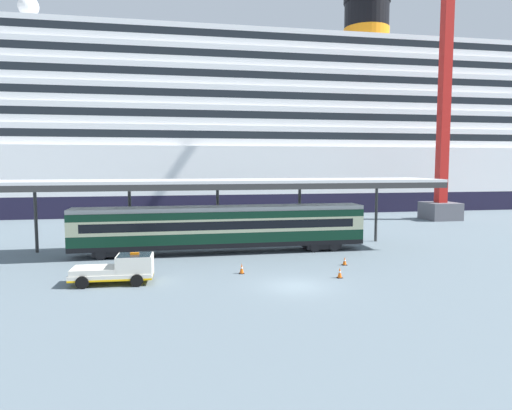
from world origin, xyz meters
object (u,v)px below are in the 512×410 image
Objects in this scene: service_truck at (120,268)px; traffic_cone_far at (340,273)px; cruise_ship at (307,136)px; dockside_crane at (452,77)px; train_carriage at (221,227)px; traffic_cone_mid at (345,261)px; traffic_cone_near at (242,269)px.

traffic_cone_far is at bearing -5.04° from service_truck.
dockside_crane is (13.00, -25.03, 6.61)m from cruise_ship.
train_carriage is 11.17m from traffic_cone_mid.
dockside_crane is at bearing 28.50° from train_carriage.
traffic_cone_far is 0.01× the size of dockside_crane.
traffic_cone_far is at bearing -20.82° from traffic_cone_near.
traffic_cone_near is at bearing 8.01° from service_truck.
train_carriage is at bearing 49.65° from service_truck.
cruise_ship is 32.22× the size of service_truck.
service_truck reaches higher than traffic_cone_mid.
traffic_cone_near is at bearing -171.33° from traffic_cone_mid.
service_truck is 52.96m from dockside_crane.
dockside_crane is (26.76, 28.57, 19.29)m from traffic_cone_far.
cruise_ship is 2.79× the size of dockside_crane.
service_truck is at bearing 174.96° from traffic_cone_far.
traffic_cone_mid is (8.23, 1.25, -0.06)m from traffic_cone_near.
traffic_cone_near is at bearing 159.18° from traffic_cone_far.
traffic_cone_far is (-13.76, -53.60, -12.68)m from cruise_ship.
train_carriage reaches higher than service_truck.
dockside_crane is at bearing 46.87° from traffic_cone_far.
traffic_cone_far is at bearing -133.13° from dockside_crane.
train_carriage is at bearing 124.49° from traffic_cone_far.
cruise_ship reaches higher than traffic_cone_far.
traffic_cone_mid is at bearing -135.09° from dockside_crane.
traffic_cone_near is 6.87m from traffic_cone_far.
dockside_crane is (33.19, 26.13, 19.29)m from traffic_cone_near.
traffic_cone_far is at bearing -116.09° from traffic_cone_mid.
dockside_crane reaches higher than traffic_cone_mid.
dockside_crane reaches higher than traffic_cone_far.
cruise_ship is at bearing 117.45° from dockside_crane.
cruise_ship is 28.97m from dockside_crane.
train_carriage reaches higher than traffic_cone_mid.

